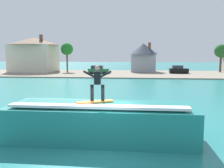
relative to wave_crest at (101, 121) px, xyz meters
name	(u,v)px	position (x,y,z in m)	size (l,w,h in m)	color
ground_plane	(106,146)	(0.38, -0.98, -0.86)	(260.00, 260.00, 0.00)	teal
wave_crest	(101,121)	(0.00, 0.00, 0.00)	(8.90, 3.20, 1.84)	#207C76
surfboard	(95,102)	(-0.22, -0.33, 1.00)	(1.74, 1.17, 0.06)	orange
surfer	(97,81)	(-0.11, -0.28, 1.96)	(1.35, 0.32, 1.66)	black
shoreline_bank	(131,74)	(0.38, 40.64, -0.77)	(120.00, 20.31, 0.19)	gray
car_near_shore	(98,70)	(-6.39, 38.95, 0.08)	(4.19, 2.32, 1.86)	#23663D
car_far_shore	(178,70)	(10.12, 41.56, 0.08)	(3.85, 2.28, 1.86)	black
house_with_chimney	(34,53)	(-22.37, 44.45, 3.52)	(11.54, 11.54, 8.56)	beige
house_small_cottage	(143,56)	(2.87, 45.84, 2.96)	(6.73, 6.73, 6.80)	#9EA3AD
tree_tall_bare	(67,49)	(-14.42, 44.13, 4.41)	(2.77, 2.77, 6.74)	brown
tree_short_bushy	(221,51)	(19.96, 46.11, 3.94)	(2.95, 2.95, 6.37)	brown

